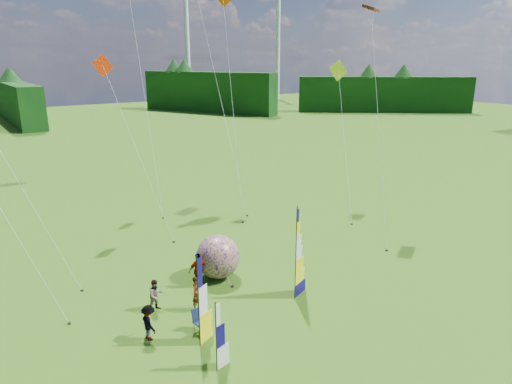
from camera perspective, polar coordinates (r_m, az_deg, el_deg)
ground at (r=21.64m, az=8.60°, el=-16.21°), size 220.00×220.00×0.00m
treeline_ring at (r=19.78m, az=9.09°, el=-6.40°), size 210.00×210.00×8.00m
turbine_left at (r=136.15m, az=2.76°, el=17.81°), size 8.00×1.20×30.00m
turbine_right at (r=128.76m, az=-8.57°, el=17.74°), size 8.00×1.20×30.00m
feather_banner_main at (r=22.52m, az=5.01°, el=-7.89°), size 1.22×0.57×4.71m
side_banner_left at (r=19.27m, az=-7.19°, el=-13.67°), size 1.04×0.53×3.96m
side_banner_far at (r=18.12m, az=-4.99°, el=-17.79°), size 0.86×0.31×2.86m
bol_inflatable at (r=25.14m, az=-4.80°, el=-8.08°), size 3.06×3.06×2.41m
spectator_a at (r=22.31m, az=-7.37°, el=-12.50°), size 0.75×0.66×1.73m
spectator_b at (r=22.68m, az=-12.42°, el=-12.48°), size 0.80×0.45×1.57m
spectator_c at (r=20.65m, az=-13.26°, el=-15.61°), size 0.42×1.04×1.60m
spectator_d at (r=24.37m, az=-7.18°, el=-9.67°), size 1.15×0.59×1.88m
camp_chair at (r=20.90m, az=-6.90°, el=-15.71°), size 0.67×0.67×1.06m
kite_whale at (r=37.65m, az=-4.98°, el=14.78°), size 8.82×14.25×21.14m
kite_rainbow_delta at (r=26.55m, az=-28.41°, el=4.68°), size 12.69×14.50×14.21m
kite_parafoil at (r=31.43m, az=15.19°, el=10.05°), size 11.16×12.47×16.85m
small_kite_red at (r=31.26m, az=-14.64°, el=5.97°), size 6.74×9.82×12.44m
small_kite_orange at (r=36.04m, az=-2.97°, el=11.76°), size 9.68×11.97×17.39m
small_kite_yellow at (r=35.77m, az=11.08°, el=7.17°), size 8.51×10.22×12.09m
small_kite_green at (r=38.35m, az=-14.32°, el=15.56°), size 7.70×13.68×22.72m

